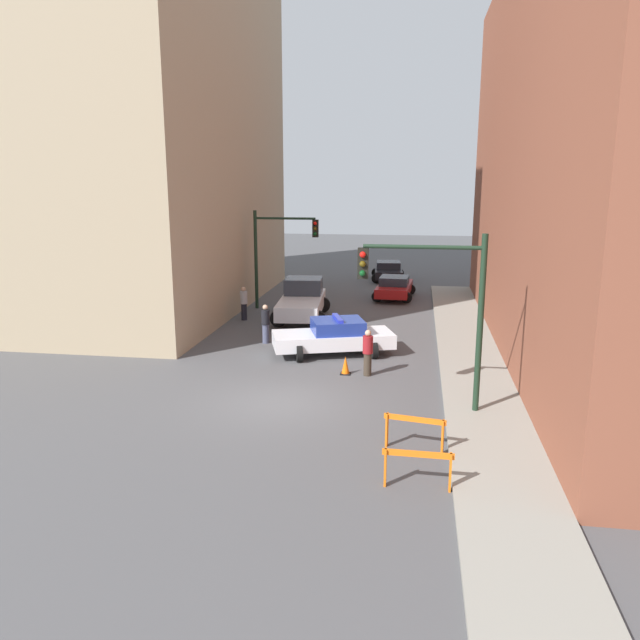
{
  "coord_description": "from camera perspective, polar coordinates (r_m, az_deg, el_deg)",
  "views": [
    {
      "loc": [
        4.04,
        -17.97,
        6.81
      ],
      "look_at": [
        0.24,
        6.32,
        1.23
      ],
      "focal_mm": 35.0,
      "sensor_mm": 36.0,
      "label": 1
    }
  ],
  "objects": [
    {
      "name": "white_truck",
      "position": [
        31.01,
        -1.65,
        1.81
      ],
      "size": [
        2.92,
        5.54,
        1.9
      ],
      "rotation": [
        0.0,
        0.0,
        0.08
      ],
      "color": "silver",
      "rests_on": "ground_plane"
    },
    {
      "name": "parked_car_near",
      "position": [
        36.48,
        6.81,
        3.02
      ],
      "size": [
        2.46,
        4.41,
        1.31
      ],
      "rotation": [
        0.0,
        0.0,
        -0.06
      ],
      "color": "maroon",
      "rests_on": "ground_plane"
    },
    {
      "name": "traffic_light_far",
      "position": [
        32.99,
        -4.05,
        6.83
      ],
      "size": [
        3.44,
        0.35,
        5.2
      ],
      "color": "black",
      "rests_on": "ground_plane"
    },
    {
      "name": "pedestrian_sidewalk",
      "position": [
        22.0,
        4.39,
        -2.94
      ],
      "size": [
        0.49,
        0.49,
        1.66
      ],
      "rotation": [
        0.0,
        0.0,
        3.66
      ],
      "color": "#382D23",
      "rests_on": "ground_plane"
    },
    {
      "name": "traffic_cone",
      "position": [
        22.26,
        2.35,
        -4.18
      ],
      "size": [
        0.36,
        0.36,
        0.66
      ],
      "color": "black",
      "rests_on": "ground_plane"
    },
    {
      "name": "building_corner_left",
      "position": [
        36.03,
        -18.68,
        19.05
      ],
      "size": [
        14.0,
        20.0,
        22.26
      ],
      "color": "tan",
      "rests_on": "ground_plane"
    },
    {
      "name": "barrier_front",
      "position": [
        14.44,
        8.93,
        -12.79
      ],
      "size": [
        1.6,
        0.19,
        0.9
      ],
      "rotation": [
        0.0,
        0.0,
        -0.02
      ],
      "color": "orange",
      "rests_on": "ground_plane"
    },
    {
      "name": "sidewalk_right",
      "position": [
        19.32,
        14.87,
        -8.11
      ],
      "size": [
        2.4,
        44.0,
        0.12
      ],
      "color": "gray",
      "rests_on": "ground_plane"
    },
    {
      "name": "traffic_light_near",
      "position": [
        18.22,
        10.91,
        2.19
      ],
      "size": [
        3.64,
        0.35,
        5.2
      ],
      "color": "black",
      "rests_on": "sidewalk_right"
    },
    {
      "name": "pedestrian_crossing",
      "position": [
        26.36,
        -5.01,
        -0.3
      ],
      "size": [
        0.49,
        0.49,
        1.66
      ],
      "rotation": [
        0.0,
        0.0,
        5.74
      ],
      "color": "#474C66",
      "rests_on": "ground_plane"
    },
    {
      "name": "ground_plane",
      "position": [
        19.64,
        -3.58,
        -7.52
      ],
      "size": [
        120.0,
        120.0,
        0.0
      ],
      "primitive_type": "plane",
      "color": "#4C4C4F"
    },
    {
      "name": "police_car",
      "position": [
        24.64,
        1.3,
        -1.51
      ],
      "size": [
        5.04,
        3.22,
        1.52
      ],
      "rotation": [
        0.0,
        0.0,
        1.89
      ],
      "color": "white",
      "rests_on": "ground_plane"
    },
    {
      "name": "barrier_mid",
      "position": [
        16.32,
        8.64,
        -9.66
      ],
      "size": [
        1.58,
        0.43,
        0.9
      ],
      "rotation": [
        0.0,
        0.0,
        -0.18
      ],
      "color": "orange",
      "rests_on": "ground_plane"
    },
    {
      "name": "parked_car_mid",
      "position": [
        43.06,
        6.26,
        4.53
      ],
      "size": [
        2.48,
        4.42,
        1.31
      ],
      "rotation": [
        0.0,
        0.0,
        0.07
      ],
      "color": "black",
      "rests_on": "ground_plane"
    },
    {
      "name": "pedestrian_corner",
      "position": [
        30.81,
        -6.98,
        1.57
      ],
      "size": [
        0.49,
        0.49,
        1.66
      ],
      "rotation": [
        0.0,
        0.0,
        2.06
      ],
      "color": "black",
      "rests_on": "ground_plane"
    }
  ]
}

